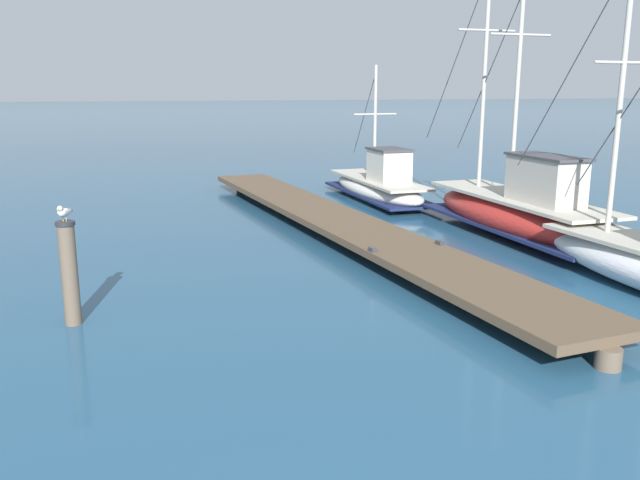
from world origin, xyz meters
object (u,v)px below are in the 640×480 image
(fishing_boat_1, at_px, (520,211))
(mooring_piling, at_px, (69,271))
(perched_seagull, at_px, (64,212))
(fishing_boat_0, at_px, (379,185))

(fishing_boat_1, relative_size, mooring_piling, 5.12)
(mooring_piling, bearing_deg, perched_seagull, 64.93)
(fishing_boat_0, bearing_deg, perched_seagull, -134.18)
(fishing_boat_0, height_order, fishing_boat_1, fishing_boat_1)
(fishing_boat_0, bearing_deg, fishing_boat_1, -79.75)
(fishing_boat_0, relative_size, perched_seagull, 17.11)
(fishing_boat_1, height_order, mooring_piling, fishing_boat_1)
(mooring_piling, bearing_deg, fishing_boat_0, 45.83)
(fishing_boat_1, distance_m, perched_seagull, 11.05)
(fishing_boat_0, relative_size, mooring_piling, 3.68)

